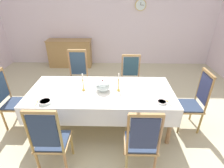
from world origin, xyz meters
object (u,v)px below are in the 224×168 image
object	(u,v)px
chair_north_a	(78,76)
chair_head_west	(11,99)
candlestick_east	(119,84)
spoon_secondary	(38,102)
chair_head_east	(194,101)
sideboard	(70,53)
chair_south_b	(141,141)
mounted_clock	(141,5)
bowl_near_left	(162,102)
spoon_primary	(168,102)
soup_tureen	(103,85)
chair_north_b	(131,78)
bowl_near_right	(45,102)
dining_table	(101,94)
candlestick_west	(83,84)
chair_south_a	(50,139)

from	to	relation	value
chair_north_a	chair_head_west	distance (m)	1.41
candlestick_east	spoon_secondary	xyz separation A→B (m)	(-1.26, -0.38, -0.12)
chair_head_east	sideboard	size ratio (longest dim) A/B	0.79
chair_south_b	mounted_clock	world-z (taller)	mounted_clock
chair_north_a	bowl_near_left	bearing A→B (deg)	140.19
chair_head_west	spoon_primary	world-z (taller)	chair_head_west
soup_tureen	mounted_clock	world-z (taller)	mounted_clock
chair_north_b	bowl_near_right	xyz separation A→B (m)	(-1.43, -1.35, 0.25)
dining_table	chair_head_west	distance (m)	1.65
chair_north_b	chair_north_a	bearing A→B (deg)	-0.32
mounted_clock	candlestick_west	bearing A→B (deg)	-111.93
spoon_secondary	chair_head_east	bearing A→B (deg)	3.99
bowl_near_left	dining_table	bearing A→B (deg)	159.40
chair_south_a	mounted_clock	size ratio (longest dim) A/B	3.33
bowl_near_left	chair_south_a	bearing A→B (deg)	-159.76
chair_head_west	candlestick_east	world-z (taller)	chair_head_west
chair_south_b	candlestick_west	size ratio (longest dim) A/B	3.51
chair_south_a	chair_head_east	distance (m)	2.44
spoon_primary	sideboard	size ratio (longest dim) A/B	0.12
chair_south_a	chair_head_east	world-z (taller)	chair_head_east
chair_south_a	bowl_near_right	distance (m)	0.63
spoon_primary	chair_head_east	bearing A→B (deg)	16.82
chair_south_a	chair_south_b	size ratio (longest dim) A/B	1.02
chair_head_west	spoon_primary	size ratio (longest dim) A/B	6.34
chair_south_a	spoon_primary	bearing A→B (deg)	19.93
bowl_near_left	spoon_primary	xyz separation A→B (m)	(0.10, 0.03, -0.01)
chair_head_west	spoon_secondary	size ratio (longest dim) A/B	6.23
chair_south_b	sideboard	world-z (taller)	chair_south_b
chair_south_a	candlestick_east	world-z (taller)	chair_south_a
chair_south_b	bowl_near_right	bearing A→B (deg)	159.43
soup_tureen	candlestick_west	world-z (taller)	candlestick_west
dining_table	mounted_clock	size ratio (longest dim) A/B	7.31
chair_south_b	soup_tureen	size ratio (longest dim) A/B	4.31
chair_north_b	sideboard	size ratio (longest dim) A/B	0.74
candlestick_east	chair_head_west	bearing A→B (deg)	-180.00
chair_head_east	candlestick_east	xyz separation A→B (m)	(-1.35, 0.00, 0.33)
chair_north_a	mounted_clock	size ratio (longest dim) A/B	3.47
chair_north_a	chair_head_west	bearing A→B (deg)	42.24
candlestick_west	mounted_clock	size ratio (longest dim) A/B	0.93
chair_south_a	soup_tureen	size ratio (longest dim) A/B	4.40
soup_tureen	spoon_secondary	xyz separation A→B (m)	(-0.99, -0.38, -0.10)
chair_north_a	chair_south_b	size ratio (longest dim) A/B	1.06
bowl_near_left	mounted_clock	xyz separation A→B (m)	(0.03, 3.61, 1.13)
chair_head_east	candlestick_east	distance (m)	1.39
mounted_clock	chair_south_b	bearing A→B (deg)	-95.53
spoon_primary	sideboard	xyz separation A→B (m)	(-2.35, 3.34, -0.33)
candlestick_west	spoon_secondary	size ratio (longest dim) A/B	1.77
chair_south_a	chair_head_west	xyz separation A→B (m)	(-1.04, 0.94, -0.01)
chair_south_a	soup_tureen	world-z (taller)	chair_south_a
candlestick_west	sideboard	bearing A→B (deg)	108.06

